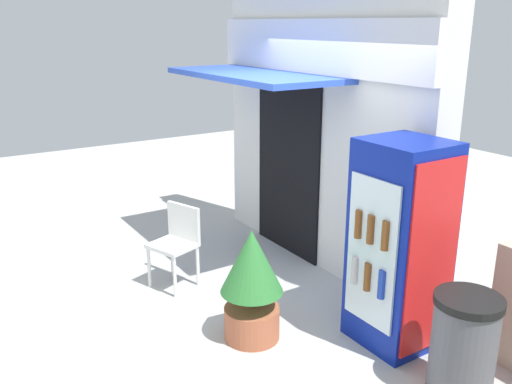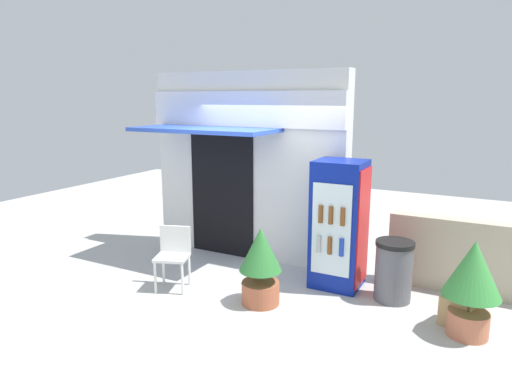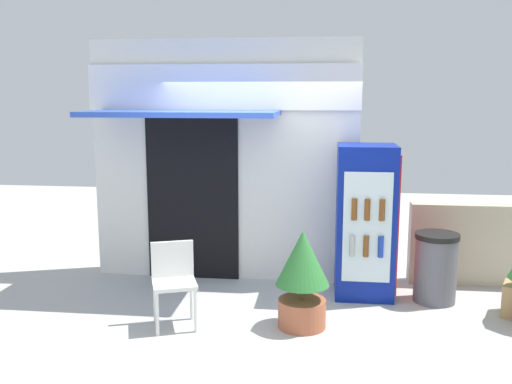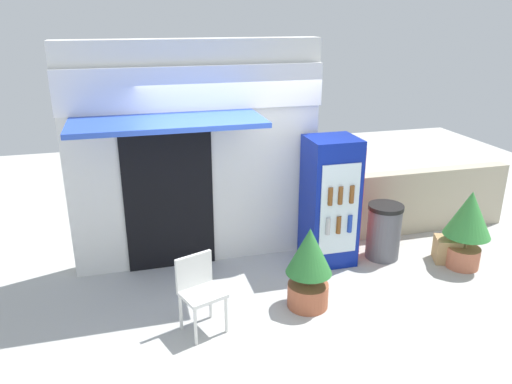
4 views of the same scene
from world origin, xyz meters
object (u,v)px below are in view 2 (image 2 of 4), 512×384
Objects in this scene: plastic_chair at (174,252)px; potted_plant_curbside at (472,279)px; cardboard_box at (460,312)px; drink_cooler at (339,224)px; potted_plant_near_shop at (261,262)px; trash_bin at (393,271)px.

potted_plant_curbside is (3.73, 0.45, 0.15)m from plastic_chair.
cardboard_box is at bearing 116.34° from potted_plant_curbside.
drink_cooler is 1.76× the size of potted_plant_near_shop.
cardboard_box is at bearing 13.29° from potted_plant_near_shop.
plastic_chair is at bearing -150.69° from drink_cooler.
potted_plant_curbside reaches higher than plastic_chair.
drink_cooler is 4.76× the size of cardboard_box.
potted_plant_near_shop is 0.92× the size of potted_plant_curbside.
potted_plant_near_shop reaches higher than plastic_chair.
plastic_chair is 1.32m from potted_plant_near_shop.
drink_cooler is 1.28m from potted_plant_near_shop.
trash_bin is (1.48, 0.91, -0.16)m from potted_plant_near_shop.
drink_cooler reaches higher than trash_bin.
drink_cooler is at bearing 171.05° from trash_bin.
plastic_chair is at bearing -175.84° from potted_plant_near_shop.
potted_plant_near_shop is at bearing -148.62° from trash_bin.
trash_bin is at bearing 19.69° from plastic_chair.
potted_plant_curbside reaches higher than trash_bin.
potted_plant_curbside reaches higher than cardboard_box.
potted_plant_near_shop is 2.45m from potted_plant_curbside.
trash_bin is (2.80, 1.00, -0.11)m from plastic_chair.
trash_bin is at bearing -8.95° from drink_cooler.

